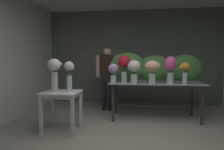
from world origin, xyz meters
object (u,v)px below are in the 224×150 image
(vase_fuchsia_stock, at_px, (170,68))
(florist, at_px, (107,72))
(side_table_white, at_px, (62,97))
(vase_sunset_carnations, at_px, (185,70))
(vase_peach_roses, at_px, (152,69))
(vase_lilac_peonies, at_px, (113,71))
(vase_white_roses_tall, at_px, (54,71))
(vase_crimson_lilies, at_px, (124,65))
(vase_ivory_ranunculus, at_px, (134,69))
(display_table_glass, at_px, (155,88))
(vase_cream_lisianthus_tall, at_px, (69,73))

(vase_fuchsia_stock, bearing_deg, florist, 150.07)
(side_table_white, relative_size, vase_sunset_carnations, 1.68)
(vase_peach_roses, xyz_separation_m, vase_lilac_peonies, (-0.81, 0.10, -0.06))
(vase_white_roses_tall, bearing_deg, vase_crimson_lilies, 35.47)
(florist, relative_size, vase_white_roses_tall, 2.71)
(vase_sunset_carnations, bearing_deg, vase_fuchsia_stock, 177.82)
(vase_crimson_lilies, bearing_deg, side_table_white, -141.45)
(vase_lilac_peonies, height_order, vase_white_roses_tall, vase_white_roses_tall)
(vase_sunset_carnations, height_order, vase_ivory_ranunculus, vase_ivory_ranunculus)
(vase_peach_roses, height_order, vase_white_roses_tall, vase_white_roses_tall)
(vase_ivory_ranunculus, bearing_deg, vase_sunset_carnations, 0.30)
(vase_sunset_carnations, bearing_deg, vase_peach_roses, -174.95)
(vase_sunset_carnations, bearing_deg, vase_crimson_lilies, 171.81)
(florist, xyz_separation_m, vase_peach_roses, (1.06, -0.89, 0.13))
(vase_sunset_carnations, distance_m, vase_white_roses_tall, 2.57)
(display_table_glass, bearing_deg, vase_white_roses_tall, -153.45)
(vase_white_roses_tall, bearing_deg, vase_peach_roses, 19.25)
(display_table_glass, bearing_deg, vase_ivory_ranunculus, -150.13)
(vase_lilac_peonies, xyz_separation_m, vase_cream_lisianthus_tall, (-0.74, -0.68, -0.00))
(side_table_white, distance_m, vase_lilac_peonies, 1.22)
(display_table_glass, height_order, vase_lilac_peonies, vase_lilac_peonies)
(vase_ivory_ranunculus, bearing_deg, vase_peach_roses, -8.16)
(vase_white_roses_tall, height_order, vase_cream_lisianthus_tall, vase_white_roses_tall)
(side_table_white, xyz_separation_m, florist, (0.63, 1.52, 0.38))
(vase_white_roses_tall, bearing_deg, florist, 63.66)
(display_table_glass, distance_m, florist, 1.32)
(vase_cream_lisianthus_tall, bearing_deg, vase_white_roses_tall, -167.45)
(florist, height_order, vase_sunset_carnations, florist)
(side_table_white, bearing_deg, display_table_glass, 28.20)
(display_table_glass, relative_size, florist, 1.23)
(display_table_glass, height_order, vase_white_roses_tall, vase_white_roses_tall)
(vase_peach_roses, distance_m, vase_ivory_ranunculus, 0.37)
(side_table_white, distance_m, vase_sunset_carnations, 2.49)
(vase_sunset_carnations, bearing_deg, vase_white_roses_tall, -164.39)
(vase_fuchsia_stock, bearing_deg, vase_cream_lisianthus_tall, -161.47)
(display_table_glass, bearing_deg, vase_cream_lisianthus_tall, -151.48)
(vase_sunset_carnations, bearing_deg, side_table_white, -163.56)
(display_table_glass, relative_size, vase_fuchsia_stock, 3.57)
(vase_white_roses_tall, bearing_deg, vase_ivory_ranunculus, 25.43)
(florist, bearing_deg, vase_cream_lisianthus_tall, -108.63)
(vase_cream_lisianthus_tall, bearing_deg, display_table_glass, 28.52)
(vase_white_roses_tall, bearing_deg, vase_sunset_carnations, 15.61)
(florist, distance_m, vase_sunset_carnations, 1.91)
(vase_sunset_carnations, relative_size, vase_white_roses_tall, 0.73)
(vase_peach_roses, height_order, vase_lilac_peonies, vase_peach_roses)
(vase_crimson_lilies, bearing_deg, vase_white_roses_tall, -144.53)
(vase_fuchsia_stock, xyz_separation_m, vase_crimson_lilies, (-0.96, 0.17, 0.05))
(vase_white_roses_tall, bearing_deg, vase_lilac_peonies, 36.47)
(florist, height_order, vase_fuchsia_stock, florist)
(vase_peach_roses, bearing_deg, side_table_white, -159.38)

